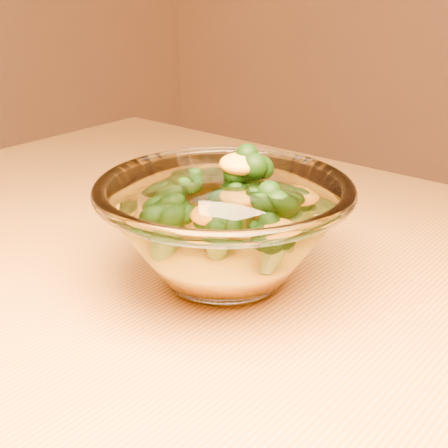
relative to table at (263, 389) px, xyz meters
name	(u,v)px	position (x,y,z in m)	size (l,w,h in m)	color
table	(263,389)	(0.00, 0.00, 0.00)	(1.20, 0.80, 0.75)	#B97C37
glass_bowl	(224,229)	(-0.05, 0.00, 0.15)	(0.23, 0.23, 0.10)	white
cheese_sauce	(224,251)	(-0.05, 0.00, 0.13)	(0.13, 0.13, 0.04)	orange
broccoli_heap	(228,206)	(-0.05, 0.01, 0.17)	(0.15, 0.15, 0.09)	black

